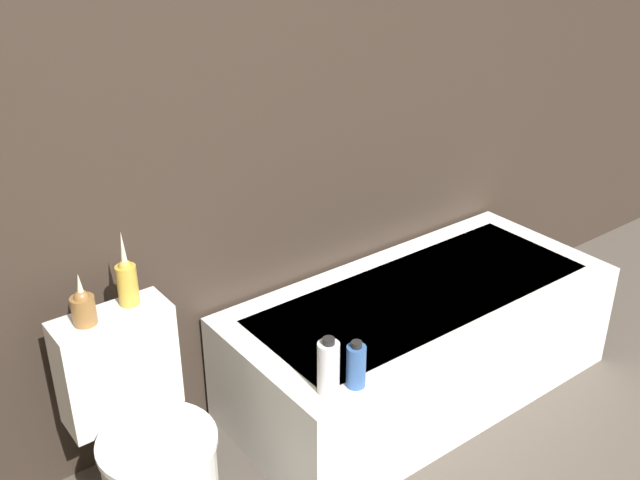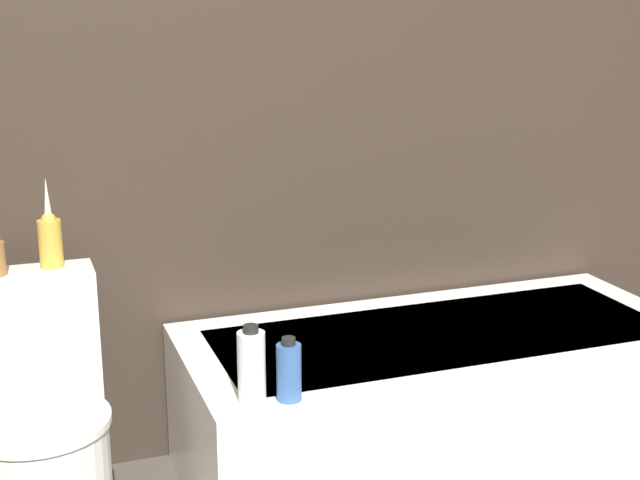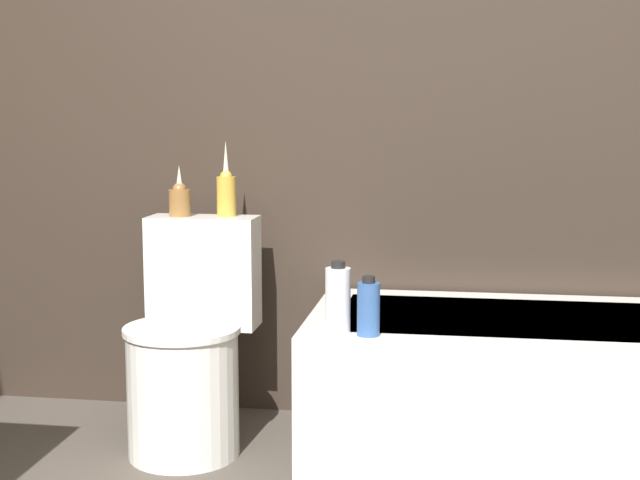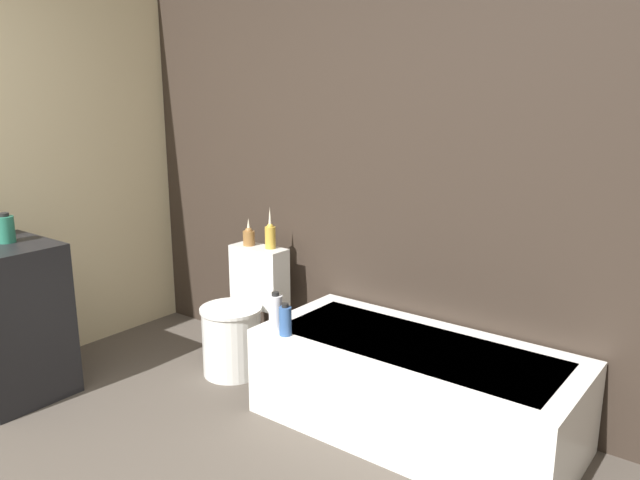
# 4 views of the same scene
# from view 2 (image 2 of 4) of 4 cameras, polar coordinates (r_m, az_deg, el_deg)

# --- Properties ---
(wall_back_tiled) EXTENTS (6.40, 0.06, 2.60)m
(wall_back_tiled) POSITION_cam_2_polar(r_m,az_deg,el_deg) (2.85, -7.99, 10.94)
(wall_back_tiled) COLOR #332821
(wall_back_tiled) RESTS_ON ground_plane
(bathtub) EXTENTS (1.64, 0.75, 0.48)m
(bathtub) POSITION_cam_2_polar(r_m,az_deg,el_deg) (2.96, 7.62, -10.16)
(bathtub) COLOR white
(bathtub) RESTS_ON ground
(toilet) EXTENTS (0.38, 0.53, 0.76)m
(toilet) POSITION_cam_2_polar(r_m,az_deg,el_deg) (2.63, -17.49, -12.33)
(toilet) COLOR white
(toilet) RESTS_ON ground
(vase_silver) EXTENTS (0.07, 0.07, 0.26)m
(vase_silver) POSITION_cam_2_polar(r_m,az_deg,el_deg) (2.64, -16.90, 0.17)
(vase_silver) COLOR gold
(vase_silver) RESTS_ON toilet
(shampoo_bottle_tall) EXTENTS (0.07, 0.07, 0.21)m
(shampoo_bottle_tall) POSITION_cam_2_polar(r_m,az_deg,el_deg) (2.35, -4.41, -8.01)
(shampoo_bottle_tall) COLOR silver
(shampoo_bottle_tall) RESTS_ON bathtub
(shampoo_bottle_short) EXTENTS (0.07, 0.07, 0.17)m
(shampoo_bottle_short) POSITION_cam_2_polar(r_m,az_deg,el_deg) (2.35, -2.01, -8.39)
(shampoo_bottle_short) COLOR #335999
(shampoo_bottle_short) RESTS_ON bathtub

